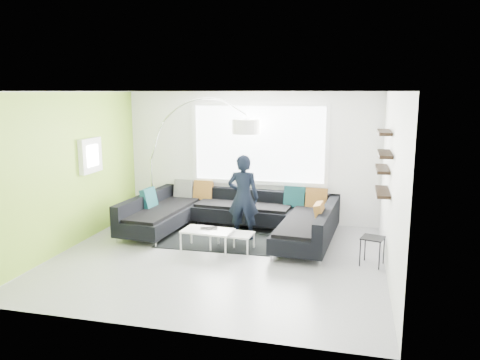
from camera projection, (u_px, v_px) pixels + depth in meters
The scene contains 9 objects.
ground at pixel (218, 258), 7.98m from camera, with size 5.50×5.50×0.00m, color gray.
room_shell at pixel (223, 151), 7.83m from camera, with size 5.54×5.04×2.82m.
sectional_sofa at pixel (232, 217), 9.14m from camera, with size 4.08×2.71×0.84m.
rug at pixel (221, 238), 9.03m from camera, with size 2.21×1.60×0.01m, color black.
coffee_table at pixel (220, 240), 8.35m from camera, with size 1.14×0.66×0.37m, color white.
arc_lamp at pixel (151, 159), 10.23m from camera, with size 2.51×0.86×2.68m, color silver, non-canonical shape.
side_table at pixel (372, 251), 7.62m from camera, with size 0.34×0.34×0.47m, color black.
person at pixel (243, 197), 8.88m from camera, with size 0.61×0.42×1.64m, color black.
laptop at pixel (209, 229), 8.34m from camera, with size 0.35×0.28×0.02m, color black.
Camera 1 is at (2.17, -7.28, 2.80)m, focal length 35.00 mm.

